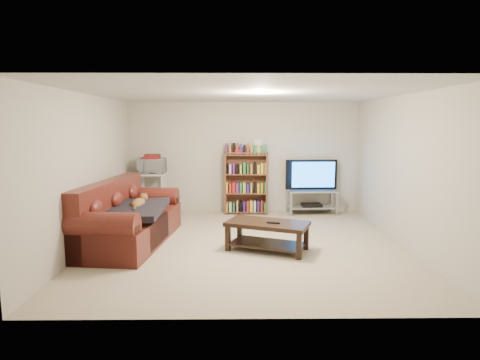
{
  "coord_description": "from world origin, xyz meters",
  "views": [
    {
      "loc": [
        -0.18,
        -6.28,
        1.94
      ],
      "look_at": [
        -0.1,
        0.4,
        1.0
      ],
      "focal_mm": 30.0,
      "sensor_mm": 36.0,
      "label": 1
    }
  ],
  "objects_px": {
    "coffee_table": "(267,230)",
    "bookshelf": "(246,182)",
    "tv_stand": "(312,198)",
    "sofa": "(126,222)"
  },
  "relations": [
    {
      "from": "sofa",
      "to": "bookshelf",
      "type": "height_order",
      "value": "bookshelf"
    },
    {
      "from": "coffee_table",
      "to": "tv_stand",
      "type": "relative_size",
      "value": 1.29
    },
    {
      "from": "coffee_table",
      "to": "sofa",
      "type": "bearing_deg",
      "value": -168.74
    },
    {
      "from": "tv_stand",
      "to": "bookshelf",
      "type": "distance_m",
      "value": 1.47
    },
    {
      "from": "sofa",
      "to": "tv_stand",
      "type": "height_order",
      "value": "sofa"
    },
    {
      "from": "tv_stand",
      "to": "coffee_table",
      "type": "bearing_deg",
      "value": -116.86
    },
    {
      "from": "sofa",
      "to": "coffee_table",
      "type": "bearing_deg",
      "value": -4.35
    },
    {
      "from": "bookshelf",
      "to": "coffee_table",
      "type": "bearing_deg",
      "value": -81.87
    },
    {
      "from": "coffee_table",
      "to": "bookshelf",
      "type": "xyz_separation_m",
      "value": [
        -0.26,
        2.57,
        0.38
      ]
    },
    {
      "from": "sofa",
      "to": "coffee_table",
      "type": "xyz_separation_m",
      "value": [
        2.28,
        -0.43,
        -0.04
      ]
    }
  ]
}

